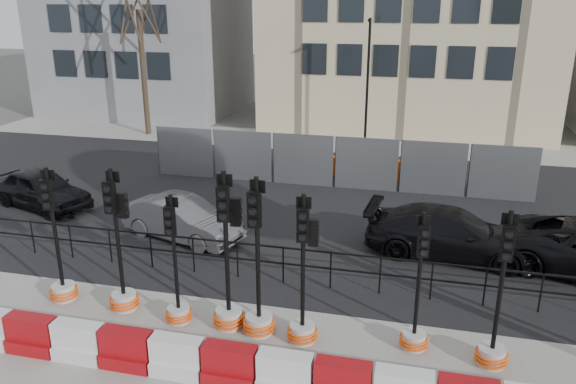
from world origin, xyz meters
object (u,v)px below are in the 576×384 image
(car_a, at_px, (41,189))
(traffic_signal_h, at_px, (494,336))
(traffic_signal_a, at_px, (61,274))
(car_c, at_px, (451,233))
(traffic_signal_d, at_px, (229,293))

(car_a, bearing_deg, traffic_signal_h, -93.69)
(traffic_signal_a, xyz_separation_m, traffic_signal_h, (9.62, -0.24, -0.01))
(car_a, bearing_deg, car_c, -74.92)
(traffic_signal_d, xyz_separation_m, car_c, (4.74, 4.86, -0.17))
(traffic_signal_d, distance_m, car_a, 10.33)
(traffic_signal_a, xyz_separation_m, car_c, (8.95, 4.69, -0.01))
(traffic_signal_h, bearing_deg, car_c, 102.01)
(traffic_signal_d, distance_m, traffic_signal_h, 5.41)
(traffic_signal_h, relative_size, car_a, 0.78)
(traffic_signal_h, height_order, car_a, traffic_signal_h)
(traffic_signal_a, relative_size, traffic_signal_d, 0.93)
(car_c, bearing_deg, car_a, 92.39)
(traffic_signal_a, xyz_separation_m, car_a, (-4.49, 5.38, -0.02))
(car_c, bearing_deg, traffic_signal_h, -166.98)
(traffic_signal_d, xyz_separation_m, car_a, (-8.71, 5.54, -0.19))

